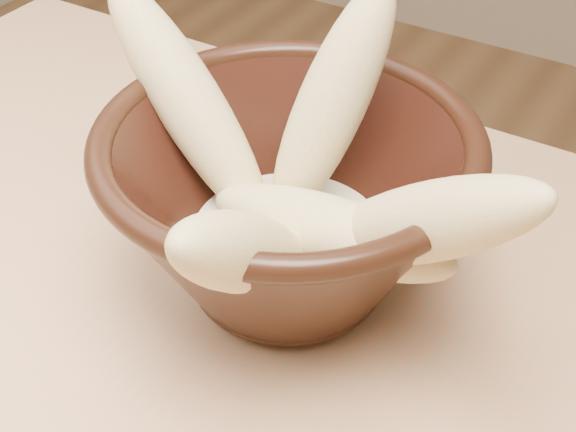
% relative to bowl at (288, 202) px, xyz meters
% --- Properties ---
extents(bowl, '(0.23, 0.23, 0.13)m').
position_rel_bowl_xyz_m(bowl, '(0.00, 0.00, 0.00)').
color(bowl, black).
rests_on(bowl, table).
extents(milk_puddle, '(0.13, 0.13, 0.02)m').
position_rel_bowl_xyz_m(milk_puddle, '(0.00, 0.00, -0.03)').
color(milk_puddle, beige).
rests_on(milk_puddle, bowl).
extents(banana_upright, '(0.08, 0.12, 0.16)m').
position_rel_bowl_xyz_m(banana_upright, '(0.00, 0.05, 0.05)').
color(banana_upright, tan).
rests_on(banana_upright, bowl).
extents(banana_left, '(0.16, 0.07, 0.16)m').
position_rel_bowl_xyz_m(banana_left, '(-0.08, 0.01, 0.04)').
color(banana_left, tan).
rests_on(banana_left, bowl).
extents(banana_right, '(0.17, 0.09, 0.15)m').
position_rel_bowl_xyz_m(banana_right, '(0.09, -0.02, 0.03)').
color(banana_right, tan).
rests_on(banana_right, bowl).
extents(banana_across, '(0.16, 0.05, 0.05)m').
position_rel_bowl_xyz_m(banana_across, '(0.04, -0.01, 0.00)').
color(banana_across, tan).
rests_on(banana_across, bowl).
extents(banana_front, '(0.06, 0.15, 0.14)m').
position_rel_bowl_xyz_m(banana_front, '(0.02, -0.08, 0.03)').
color(banana_front, tan).
rests_on(banana_front, bowl).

